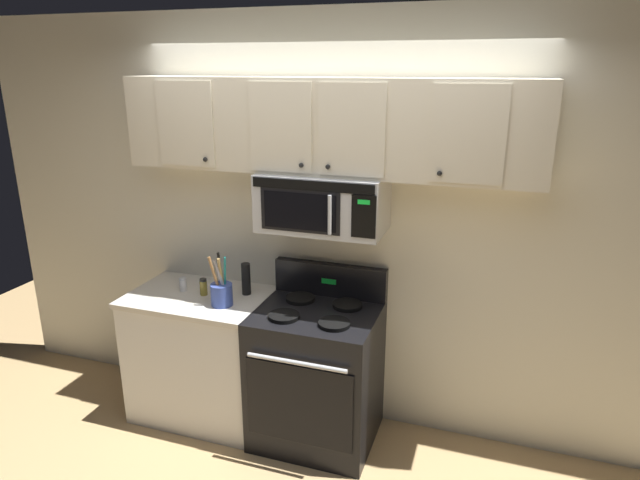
% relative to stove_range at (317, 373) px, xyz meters
% --- Properties ---
extents(ground_plane, '(8.00, 8.00, 0.00)m').
position_rel_stove_range_xyz_m(ground_plane, '(0.00, -0.42, -0.47)').
color(ground_plane, tan).
extents(back_wall, '(5.20, 0.10, 2.70)m').
position_rel_stove_range_xyz_m(back_wall, '(0.00, 0.37, 0.88)').
color(back_wall, silver).
rests_on(back_wall, ground_plane).
extents(stove_range, '(0.76, 0.69, 1.12)m').
position_rel_stove_range_xyz_m(stove_range, '(0.00, 0.00, 0.00)').
color(stove_range, black).
rests_on(stove_range, ground_plane).
extents(over_range_microwave, '(0.76, 0.43, 0.35)m').
position_rel_stove_range_xyz_m(over_range_microwave, '(-0.00, 0.12, 1.11)').
color(over_range_microwave, '#B7BABF').
extents(upper_cabinets, '(2.50, 0.36, 0.55)m').
position_rel_stove_range_xyz_m(upper_cabinets, '(-0.00, 0.15, 1.56)').
color(upper_cabinets, beige).
extents(counter_segment, '(0.93, 0.65, 0.90)m').
position_rel_stove_range_xyz_m(counter_segment, '(-0.84, 0.01, -0.02)').
color(counter_segment, silver).
rests_on(counter_segment, ground_plane).
extents(utensil_crock_blue, '(0.14, 0.14, 0.36)m').
position_rel_stove_range_xyz_m(utensil_crock_blue, '(-0.61, -0.09, 0.52)').
color(utensil_crock_blue, '#384C9E').
rests_on(utensil_crock_blue, counter_segment).
extents(salt_shaker, '(0.05, 0.05, 0.09)m').
position_rel_stove_range_xyz_m(salt_shaker, '(-0.97, 0.03, 0.48)').
color(salt_shaker, white).
rests_on(salt_shaker, counter_segment).
extents(pepper_mill, '(0.06, 0.06, 0.22)m').
position_rel_stove_range_xyz_m(pepper_mill, '(-0.54, 0.12, 0.54)').
color(pepper_mill, black).
rests_on(pepper_mill, counter_segment).
extents(spice_jar, '(0.05, 0.05, 0.11)m').
position_rel_stove_range_xyz_m(spice_jar, '(-0.80, 0.01, 0.49)').
color(spice_jar, olive).
rests_on(spice_jar, counter_segment).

